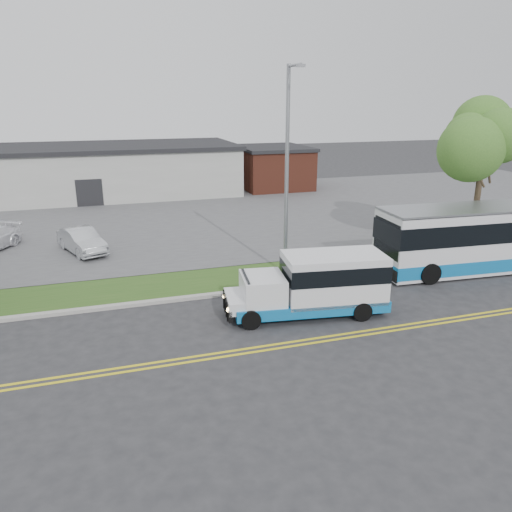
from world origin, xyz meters
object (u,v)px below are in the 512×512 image
object	(u,v)px
streetlight_near	(287,166)
shuttle_bus	(318,283)
transit_bus	(491,237)
parked_car_a	(82,241)
tree_east	(485,138)

from	to	relation	value
streetlight_near	shuttle_bus	world-z (taller)	streetlight_near
transit_bus	parked_car_a	world-z (taller)	transit_bus
transit_bus	streetlight_near	bearing A→B (deg)	171.59
shuttle_bus	transit_bus	distance (m)	10.72
streetlight_near	transit_bus	size ratio (longest dim) A/B	0.81
shuttle_bus	streetlight_near	bearing A→B (deg)	92.71
tree_east	transit_bus	world-z (taller)	tree_east
tree_east	streetlight_near	size ratio (longest dim) A/B	0.88
shuttle_bus	parked_car_a	bearing A→B (deg)	136.60
transit_bus	parked_car_a	distance (m)	21.31
streetlight_near	parked_car_a	world-z (taller)	streetlight_near
transit_bus	parked_car_a	size ratio (longest dim) A/B	2.89
tree_east	streetlight_near	bearing A→B (deg)	-178.58
streetlight_near	parked_car_a	xyz separation A→B (m)	(-9.40, 6.55, -4.46)
shuttle_bus	parked_car_a	size ratio (longest dim) A/B	1.61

